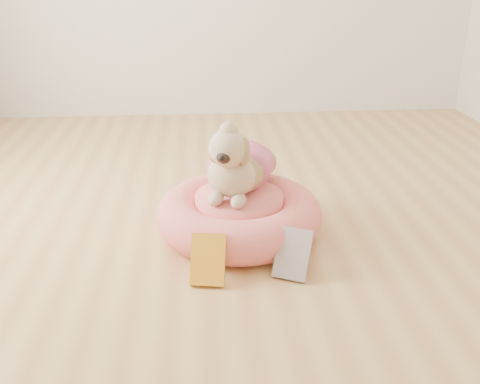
{
  "coord_description": "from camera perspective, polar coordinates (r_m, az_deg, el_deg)",
  "views": [
    {
      "loc": [
        -0.15,
        -2.01,
        1.15
      ],
      "look_at": [
        0.01,
        0.11,
        0.23
      ],
      "focal_mm": 40.0,
      "sensor_mm": 36.0,
      "label": 1
    }
  ],
  "objects": [
    {
      "name": "dog",
      "position": [
        2.35,
        -0.26,
        4.23
      ],
      "size": [
        0.49,
        0.58,
        0.37
      ],
      "primitive_type": null,
      "rotation": [
        0.0,
        0.0,
        -0.34
      ],
      "color": "olive",
      "rests_on": "pet_bed"
    },
    {
      "name": "pet_bed",
      "position": [
        2.42,
        -0.09,
        -2.43
      ],
      "size": [
        0.74,
        0.74,
        0.19
      ],
      "color": "#E9655B",
      "rests_on": "floor"
    },
    {
      "name": "book_yellow",
      "position": [
        2.07,
        -3.43,
        -7.2
      ],
      "size": [
        0.15,
        0.15,
        0.18
      ],
      "primitive_type": "cube",
      "rotation": [
        -0.55,
        0.0,
        -0.16
      ],
      "color": "yellow",
      "rests_on": "floor"
    },
    {
      "name": "book_white",
      "position": [
        2.12,
        5.66,
        -6.57
      ],
      "size": [
        0.18,
        0.18,
        0.18
      ],
      "primitive_type": "cube",
      "rotation": [
        -0.62,
        0.0,
        -0.43
      ],
      "color": "white",
      "rests_on": "floor"
    },
    {
      "name": "floor",
      "position": [
        2.32,
        -0.07,
        -6.17
      ],
      "size": [
        4.5,
        4.5,
        0.0
      ],
      "primitive_type": "plane",
      "color": "tan",
      "rests_on": "ground"
    }
  ]
}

